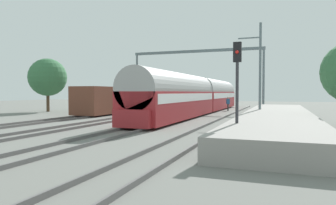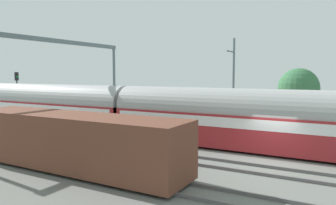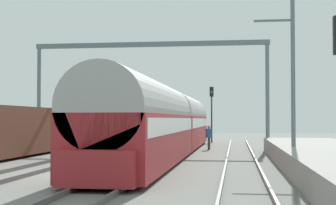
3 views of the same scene
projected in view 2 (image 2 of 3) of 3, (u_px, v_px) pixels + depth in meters
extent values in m
plane|color=slate|center=(270.00, 161.00, 18.16)|extent=(120.00, 120.00, 0.00)
cube|color=#5D5A5A|center=(229.00, 205.00, 11.84)|extent=(0.08, 60.00, 0.16)
cube|color=#5D5A5A|center=(241.00, 193.00, 13.09)|extent=(0.08, 60.00, 0.16)
cube|color=#5D5A5A|center=(258.00, 174.00, 15.63)|extent=(0.08, 60.00, 0.16)
cube|color=#5D5A5A|center=(264.00, 166.00, 16.88)|extent=(0.08, 60.00, 0.16)
cube|color=#5D5A5A|center=(275.00, 154.00, 19.43)|extent=(0.08, 60.00, 0.16)
cube|color=#5D5A5A|center=(280.00, 149.00, 20.68)|extent=(0.08, 60.00, 0.16)
cube|color=#5D5A5A|center=(287.00, 141.00, 23.22)|extent=(0.08, 60.00, 0.16)
cube|color=#5D5A5A|center=(290.00, 138.00, 24.47)|extent=(0.08, 60.00, 0.16)
cube|color=gray|center=(271.00, 125.00, 28.10)|extent=(4.40, 28.00, 0.90)
cube|color=maroon|center=(225.00, 128.00, 21.62)|extent=(2.90, 16.00, 2.20)
cube|color=white|center=(225.00, 119.00, 21.57)|extent=(2.93, 15.36, 0.64)
cylinder|color=#A1A1A1|center=(225.00, 109.00, 21.51)|extent=(2.84, 16.00, 2.84)
cube|color=maroon|center=(54.00, 114.00, 29.53)|extent=(2.90, 16.00, 2.20)
cube|color=white|center=(54.00, 107.00, 29.48)|extent=(2.93, 15.36, 0.64)
cylinder|color=#A1A1A1|center=(54.00, 100.00, 29.42)|extent=(2.84, 16.00, 2.84)
cube|color=brown|center=(71.00, 140.00, 16.55)|extent=(2.80, 13.00, 2.70)
cube|color=black|center=(72.00, 165.00, 16.66)|extent=(2.52, 11.96, 0.10)
cylinder|color=#373737|center=(94.00, 122.00, 30.19)|extent=(0.24, 0.24, 0.85)
cube|color=#285684|center=(94.00, 114.00, 30.12)|extent=(0.47, 0.40, 0.64)
sphere|color=tan|center=(94.00, 109.00, 30.08)|extent=(0.24, 0.24, 0.24)
cylinder|color=#2D2D33|center=(18.00, 100.00, 34.91)|extent=(0.14, 0.14, 4.21)
cube|color=black|center=(17.00, 76.00, 34.68)|extent=(0.36, 0.20, 0.90)
sphere|color=#19D133|center=(17.00, 77.00, 34.63)|extent=(0.16, 0.16, 0.16)
cylinder|color=slate|center=(114.00, 85.00, 33.90)|extent=(0.28, 0.28, 7.50)
cube|color=slate|center=(47.00, 40.00, 26.13)|extent=(17.46, 0.24, 0.36)
cylinder|color=slate|center=(233.00, 84.00, 28.03)|extent=(0.20, 0.20, 8.00)
cube|color=slate|center=(231.00, 51.00, 27.00)|extent=(1.80, 0.10, 0.10)
cylinder|color=#4C3826|center=(298.00, 114.00, 31.12)|extent=(0.36, 0.36, 2.11)
sphere|color=#356A41|center=(298.00, 88.00, 30.90)|extent=(3.85, 3.85, 3.85)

